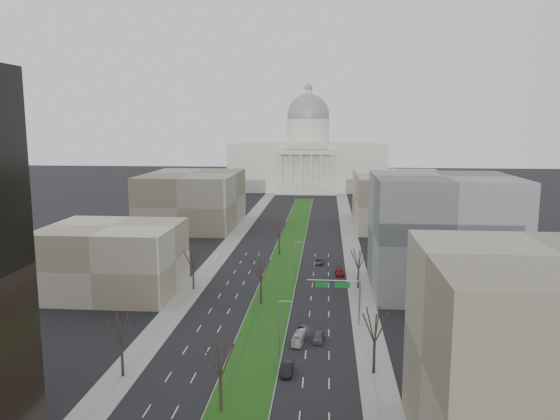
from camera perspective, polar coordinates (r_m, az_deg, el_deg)
The scene contains 25 objects.
ground at distance 144.75m, azimuth 0.72°, elevation -4.75°, with size 600.00×600.00×0.00m, color black.
median at distance 143.75m, azimuth 0.69°, elevation -4.81°, with size 8.00×222.03×0.20m.
sidewalk_left at distance 123.42m, azimuth -8.36°, elevation -7.24°, with size 5.00×330.00×0.15m, color gray.
sidewalk_right at distance 120.43m, azimuth 8.22°, elevation -7.65°, with size 5.00×330.00×0.15m, color gray.
capitol at distance 290.57m, azimuth 2.93°, elevation 5.40°, with size 80.00×46.00×55.00m.
building_beige_left at distance 117.07m, azimuth -17.00°, elevation -4.93°, with size 26.00×22.00×14.00m, color tan.
building_tan_right at distance 61.51m, azimuth 26.99°, elevation -14.33°, with size 26.00×24.00×22.00m, color gray.
building_grey_right at distance 116.85m, azimuth 16.55°, elevation -2.42°, with size 28.00×26.00×24.00m, color slate.
building_far_left at distance 187.59m, azimuth -9.08°, elevation 1.09°, with size 30.00×40.00×18.00m, color gray.
building_far_right at distance 188.57m, azimuth 12.43°, elevation 1.04°, with size 30.00×40.00×18.00m, color tan.
tree_left_mid at distance 78.52m, azimuth -16.30°, elevation -11.77°, with size 5.40×5.40×9.72m.
tree_left_far at distance 115.03m, azimuth -9.09°, elevation -4.97°, with size 5.28×5.28×9.50m.
tree_right_mid at distance 77.48m, azimuth 9.90°, elevation -11.70°, with size 5.52×5.52×9.94m.
tree_right_far at distance 115.83m, azimuth 8.23°, elevation -5.01°, with size 5.04×5.04×9.07m.
tree_median_a at distance 67.30m, azimuth -6.30°, elevation -15.04°, with size 5.40×5.40×9.72m.
tree_median_b at distance 104.63m, azimuth -2.02°, elevation -6.18°, with size 5.40×5.40×9.72m.
tree_median_c at distance 143.41m, azimuth -0.08°, elevation -2.02°, with size 5.40×5.40×9.72m.
streetlamp_median_b at distance 81.09m, azimuth -0.06°, elevation -12.37°, with size 1.90×0.20×9.16m.
streetlamp_median_c at distance 119.14m, azimuth 1.63°, elevation -5.38°, with size 1.90×0.20×9.16m.
mast_arm_signs at distance 94.62m, azimuth 6.69°, elevation -8.44°, with size 9.12×0.24×8.09m.
car_grey_near at distance 89.62m, azimuth 4.03°, elevation -13.08°, with size 1.70×4.23×1.44m, color #494A50.
car_black at distance 78.86m, azimuth 0.75°, elevation -16.26°, with size 1.52×4.35×1.43m, color black.
car_red at distance 126.72m, azimuth 6.24°, elevation -6.48°, with size 1.93×4.75×1.38m, color #630F0D.
car_grey_far at distance 136.14m, azimuth 4.13°, elevation -5.40°, with size 2.02×4.38×1.22m, color #484C50.
box_van at distance 89.20m, azimuth 2.10°, elevation -13.04°, with size 1.51×6.46×1.80m, color beige.
Camera 1 is at (10.40, -20.24, 34.32)m, focal length 35.00 mm.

